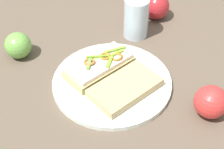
# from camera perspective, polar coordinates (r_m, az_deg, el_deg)

# --- Properties ---
(ground_plane) EXTENTS (2.00, 2.00, 0.00)m
(ground_plane) POSITION_cam_1_polar(r_m,az_deg,el_deg) (0.85, 0.00, -1.60)
(ground_plane) COLOR brown
(ground_plane) RESTS_ON ground
(plate) EXTENTS (0.29, 0.29, 0.01)m
(plate) POSITION_cam_1_polar(r_m,az_deg,el_deg) (0.85, 0.00, -1.30)
(plate) COLOR white
(plate) RESTS_ON ground_plane
(sandwich) EXTENTS (0.19, 0.15, 0.04)m
(sandwich) POSITION_cam_1_polar(r_m,az_deg,el_deg) (0.86, -2.03, 1.48)
(sandwich) COLOR tan
(sandwich) RESTS_ON plate
(bread_slice_side) EXTENTS (0.19, 0.16, 0.02)m
(bread_slice_side) POSITION_cam_1_polar(r_m,az_deg,el_deg) (0.81, 2.19, -2.21)
(bread_slice_side) COLOR tan
(bread_slice_side) RESTS_ON plate
(apple_0) EXTENTS (0.11, 0.11, 0.08)m
(apple_0) POSITION_cam_1_polar(r_m,az_deg,el_deg) (1.07, 7.38, 11.17)
(apple_0) COLOR #B02228
(apple_0) RESTS_ON ground_plane
(apple_1) EXTENTS (0.09, 0.09, 0.07)m
(apple_1) POSITION_cam_1_polar(r_m,az_deg,el_deg) (0.94, -15.37, 4.70)
(apple_1) COLOR #6DAA48
(apple_1) RESTS_ON ground_plane
(apple_2) EXTENTS (0.11, 0.11, 0.08)m
(apple_2) POSITION_cam_1_polar(r_m,az_deg,el_deg) (0.79, 16.12, -4.41)
(apple_2) COLOR red
(apple_2) RESTS_ON ground_plane
(drinking_glass) EXTENTS (0.07, 0.07, 0.12)m
(drinking_glass) POSITION_cam_1_polar(r_m,az_deg,el_deg) (0.98, 4.04, 9.39)
(drinking_glass) COLOR silver
(drinking_glass) RESTS_ON ground_plane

